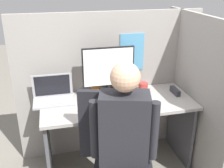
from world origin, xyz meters
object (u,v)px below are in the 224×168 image
monitor (108,69)px  stapler (175,91)px  paper_box (109,93)px  office_chair (116,159)px  coffee_mug (143,87)px  person (128,143)px  laptop (53,97)px  carrot_toy (140,107)px

monitor → stapler: bearing=-9.7°
paper_box → office_chair: 0.75m
monitor → coffee_mug: bearing=6.5°
person → coffee_mug: (0.43, 0.91, 0.00)m
laptop → stapler: laptop is taller
stapler → carrot_toy: 0.52m
coffee_mug → laptop: bearing=-177.0°
monitor → carrot_toy: monitor is taller
person → laptop: bearing=119.0°
paper_box → stapler: 0.67m
carrot_toy → office_chair: size_ratio=0.13×
laptop → carrot_toy: size_ratio=2.83×
monitor → laptop: monitor is taller
stapler → carrot_toy: (-0.46, -0.24, -0.01)m
paper_box → carrot_toy: paper_box is taller
coffee_mug → person: bearing=-115.5°
paper_box → stapler: size_ratio=1.91×
stapler → coffee_mug: bearing=151.2°
stapler → office_chair: bearing=-142.0°
stapler → person: bearing=-133.7°
monitor → person: (-0.06, -0.87, -0.24)m
monitor → stapler: size_ratio=3.09×
carrot_toy → coffee_mug: bearing=66.6°
monitor → carrot_toy: 0.48m
monitor → person: bearing=-93.8°
paper_box → coffee_mug: (0.38, 0.05, 0.02)m
laptop → coffee_mug: laptop is taller
laptop → office_chair: size_ratio=0.36×
stapler → office_chair: size_ratio=0.15×
office_chair → stapler: bearing=38.0°
laptop → office_chair: office_chair is taller
stapler → carrot_toy: size_ratio=1.22×
stapler → monitor: bearing=170.3°
stapler → office_chair: 1.00m
paper_box → coffee_mug: 0.38m
laptop → coffee_mug: bearing=3.0°
person → coffee_mug: person is taller
carrot_toy → office_chair: bearing=-130.7°
stapler → coffee_mug: 0.33m
carrot_toy → stapler: bearing=27.7°
office_chair → coffee_mug: bearing=57.5°
office_chair → monitor: bearing=81.8°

